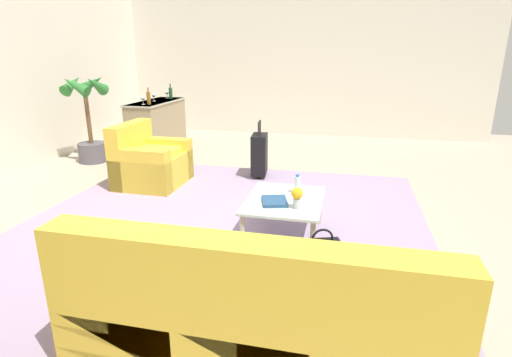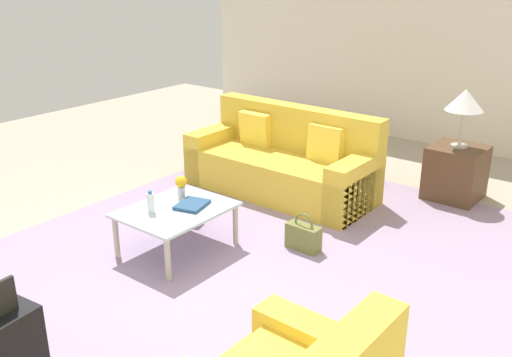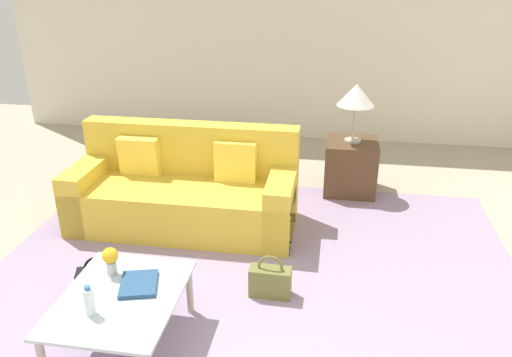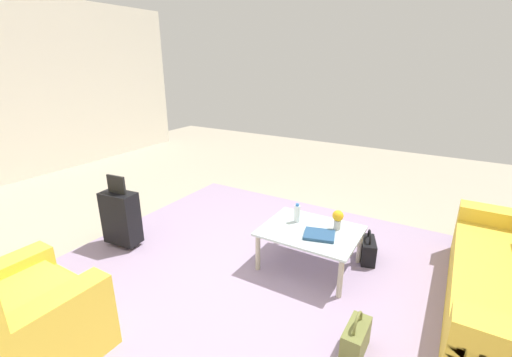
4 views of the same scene
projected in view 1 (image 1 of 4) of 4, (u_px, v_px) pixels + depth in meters
ground_plane at (246, 218)px, 4.59m from camera, size 12.00×12.00×0.00m
wall_right at (302, 65)px, 8.82m from camera, size 0.12×8.00×3.10m
area_rug at (213, 238)px, 4.07m from camera, size 5.20×4.40×0.01m
couch at (253, 322)px, 2.32m from camera, size 0.88×2.14×0.95m
armchair at (148, 164)px, 5.69m from camera, size 0.95×0.86×0.87m
coffee_table at (284, 204)px, 4.00m from camera, size 0.95×0.75×0.42m
water_bottle at (297, 185)px, 4.12m from camera, size 0.06×0.06×0.20m
coffee_table_book at (275, 201)px, 3.88m from camera, size 0.34×0.31×0.03m
flower_vase at (297, 196)px, 3.71m from camera, size 0.11×0.11×0.21m
bar_console at (157, 124)px, 7.88m from camera, size 1.59×0.59×0.91m
wine_glass_leftmost at (143, 99)px, 7.21m from camera, size 0.08×0.08×0.15m
wine_glass_left_of_centre at (154, 96)px, 7.72m from camera, size 0.08×0.08×0.15m
wine_glass_right_of_centre at (167, 93)px, 8.22m from camera, size 0.08×0.08×0.15m
wine_bottle_amber at (149, 98)px, 7.24m from camera, size 0.07×0.07×0.30m
wine_bottle_green at (171, 93)px, 8.12m from camera, size 0.07×0.07×0.30m
suitcase_black at (259, 154)px, 6.01m from camera, size 0.42×0.26×0.85m
handbag_olive at (174, 249)px, 3.59m from camera, size 0.15×0.32×0.36m
handbag_black at (322, 252)px, 3.52m from camera, size 0.24×0.35×0.36m
potted_palm at (88, 119)px, 6.72m from camera, size 0.64×0.64×1.51m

